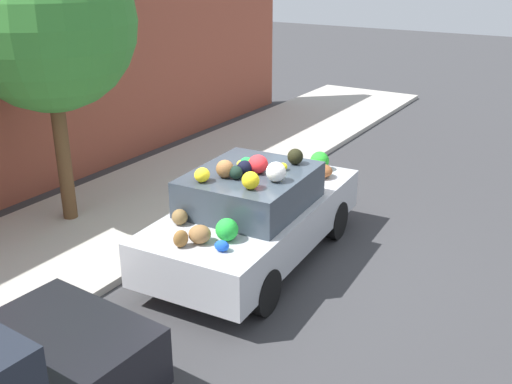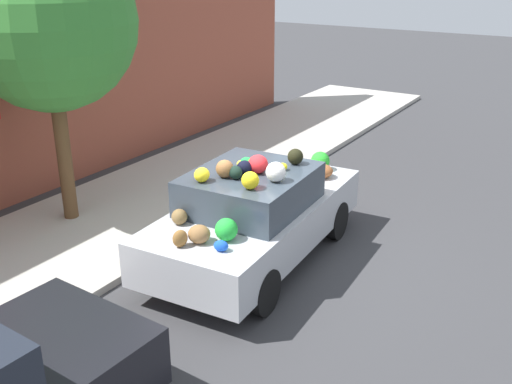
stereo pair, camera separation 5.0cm
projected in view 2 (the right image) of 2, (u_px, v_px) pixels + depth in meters
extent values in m
plane|color=#38383A|center=(249.00, 256.00, 9.21)|extent=(60.00, 60.00, 0.00)
cube|color=#B2ADA3|center=(119.00, 215.00, 10.51)|extent=(24.00, 3.20, 0.11)
cube|color=#9E4C38|center=(16.00, 66.00, 10.73)|extent=(18.00, 0.30, 4.92)
cylinder|color=brown|center=(64.00, 153.00, 9.92)|extent=(0.24, 0.24, 2.29)
sphere|color=#388433|center=(47.00, 22.00, 9.13)|extent=(2.76, 2.76, 2.76)
cylinder|color=#B2B2B7|center=(218.00, 184.00, 11.04)|extent=(0.20, 0.20, 0.55)
sphere|color=#B2B2B7|center=(217.00, 167.00, 10.92)|extent=(0.18, 0.18, 0.18)
cube|color=#B7BABF|center=(256.00, 221.00, 8.92)|extent=(4.16, 1.98, 0.63)
cube|color=#333D47|center=(251.00, 189.00, 8.57)|extent=(1.91, 1.64, 0.52)
cylinder|color=black|center=(250.00, 202.00, 10.42)|extent=(0.63, 0.22, 0.62)
cylinder|color=black|center=(337.00, 220.00, 9.70)|extent=(0.63, 0.22, 0.62)
cylinder|color=black|center=(163.00, 263.00, 8.36)|extent=(0.63, 0.22, 0.62)
cylinder|color=black|center=(264.00, 292.00, 7.65)|extent=(0.63, 0.22, 0.62)
ellipsoid|color=red|center=(258.00, 164.00, 8.39)|extent=(0.36, 0.35, 0.26)
sphere|color=white|center=(276.00, 172.00, 8.07)|extent=(0.38, 0.38, 0.27)
ellipsoid|color=brown|center=(180.00, 238.00, 7.41)|extent=(0.24, 0.21, 0.22)
sphere|color=olive|center=(179.00, 217.00, 8.04)|extent=(0.27, 0.27, 0.22)
sphere|color=brown|center=(225.00, 169.00, 8.23)|extent=(0.35, 0.35, 0.25)
ellipsoid|color=brown|center=(322.00, 170.00, 9.88)|extent=(0.18, 0.18, 0.14)
ellipsoid|color=black|center=(235.00, 172.00, 8.18)|extent=(0.29, 0.29, 0.18)
ellipsoid|color=yellow|center=(242.00, 164.00, 8.64)|extent=(0.17, 0.16, 0.11)
sphere|color=yellow|center=(250.00, 180.00, 7.82)|extent=(0.24, 0.24, 0.24)
ellipsoid|color=white|center=(280.00, 167.00, 10.05)|extent=(0.20, 0.19, 0.13)
sphere|color=green|center=(246.00, 164.00, 8.49)|extent=(0.22, 0.22, 0.20)
sphere|color=red|center=(258.00, 163.00, 8.50)|extent=(0.28, 0.28, 0.22)
ellipsoid|color=yellow|center=(283.00, 167.00, 8.51)|extent=(0.17, 0.17, 0.11)
sphere|color=black|center=(295.00, 157.00, 8.74)|extent=(0.30, 0.30, 0.23)
ellipsoid|color=blue|center=(221.00, 246.00, 7.32)|extent=(0.18, 0.21, 0.14)
ellipsoid|color=olive|center=(199.00, 234.00, 7.52)|extent=(0.36, 0.36, 0.23)
sphere|color=green|center=(267.00, 171.00, 9.81)|extent=(0.21, 0.21, 0.17)
ellipsoid|color=#96542D|center=(321.00, 171.00, 9.72)|extent=(0.52, 0.53, 0.22)
sphere|color=black|center=(244.00, 168.00, 8.32)|extent=(0.29, 0.29, 0.21)
sphere|color=pink|center=(267.00, 173.00, 9.57)|extent=(0.29, 0.29, 0.26)
ellipsoid|color=yellow|center=(202.00, 175.00, 8.07)|extent=(0.28, 0.25, 0.20)
sphere|color=green|center=(226.00, 229.00, 7.58)|extent=(0.33, 0.33, 0.29)
sphere|color=green|center=(320.00, 161.00, 10.05)|extent=(0.37, 0.37, 0.32)
cylinder|color=black|center=(6.00, 363.00, 6.35)|extent=(0.58, 0.21, 0.57)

